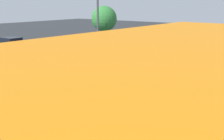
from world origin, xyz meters
name	(u,v)px	position (x,y,z in m)	size (l,w,h in m)	color
ground_plane	(112,88)	(0.00, 0.00, 0.00)	(112.08, 112.08, 0.00)	#2B2D30
crosswalk_markings	(163,70)	(0.00, -6.42, 0.00)	(10.02, 4.40, 0.01)	silver
traffic_signal_mast	(101,2)	(5.10, -5.10, 5.17)	(5.41, 5.41, 6.76)	#47474C
car_0	(192,77)	(-3.80, -3.04, 0.71)	(4.55, 2.06, 1.53)	silver
car_1	(209,54)	(-1.64, -11.56, 0.75)	(2.05, 4.77, 1.65)	gray
car_2	(11,46)	(16.10, -4.07, 0.73)	(4.42, 2.01, 1.64)	maroon
car_3	(166,45)	(4.16, -14.61, 0.71)	(2.31, 4.59, 1.50)	black
car_6	(171,117)	(-5.88, 3.75, 0.67)	(4.18, 2.15, 1.37)	black
tree_corner_b	(104,19)	(9.32, -10.76, 3.42)	(2.63, 2.63, 4.76)	brown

